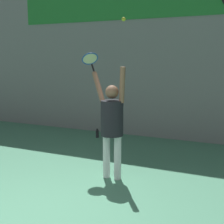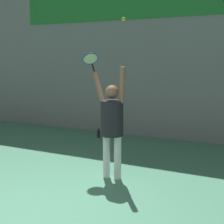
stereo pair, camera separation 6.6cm
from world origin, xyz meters
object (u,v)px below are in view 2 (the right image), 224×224
(tennis_ball, at_px, (124,19))
(tennis_racket, at_px, (91,59))
(water_bottle, at_px, (99,134))
(tennis_player, at_px, (112,121))

(tennis_ball, bearing_deg, tennis_racket, 153.58)
(tennis_racket, relative_size, water_bottle, 1.62)
(tennis_ball, height_order, water_bottle, tennis_ball)
(tennis_racket, distance_m, water_bottle, 3.09)
(tennis_player, bearing_deg, tennis_ball, -8.31)
(tennis_ball, distance_m, water_bottle, 4.12)
(tennis_racket, bearing_deg, water_bottle, 114.25)
(water_bottle, bearing_deg, tennis_racket, -65.75)
(tennis_player, xyz_separation_m, tennis_ball, (0.23, -0.03, 1.72))
(tennis_player, bearing_deg, tennis_racket, 148.09)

